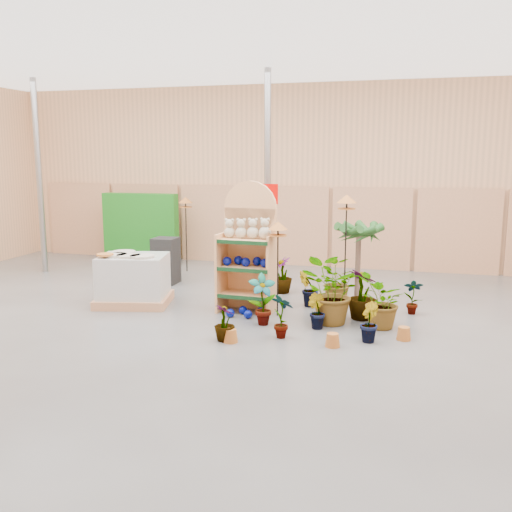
{
  "coord_description": "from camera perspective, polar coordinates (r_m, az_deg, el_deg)",
  "views": [
    {
      "loc": [
        2.93,
        -8.09,
        2.77
      ],
      "look_at": [
        0.3,
        1.5,
        1.0
      ],
      "focal_mm": 40.0,
      "sensor_mm": 36.0,
      "label": 1
    }
  ],
  "objects": [
    {
      "name": "room",
      "position": [
        9.48,
        -2.71,
        6.72
      ],
      "size": [
        15.2,
        12.1,
        4.7
      ],
      "color": "#515151",
      "rests_on": "ground"
    },
    {
      "name": "display_shelf",
      "position": [
        10.18,
        -0.73,
        0.41
      ],
      "size": [
        1.0,
        0.66,
        2.32
      ],
      "rotation": [
        0.0,
        0.0,
        -0.05
      ],
      "color": "tan",
      "rests_on": "ground"
    },
    {
      "name": "teddy_bears",
      "position": [
        10.0,
        -0.74,
        2.6
      ],
      "size": [
        0.86,
        0.23,
        0.37
      ],
      "color": "#BEB196",
      "rests_on": "display_shelf"
    },
    {
      "name": "gazing_balls_shelf",
      "position": [
        10.07,
        -0.95,
        -0.56
      ],
      "size": [
        0.85,
        0.29,
        0.16
      ],
      "color": "#040F81",
      "rests_on": "display_shelf"
    },
    {
      "name": "gazing_balls_floor",
      "position": [
        9.94,
        -1.06,
        -5.65
      ],
      "size": [
        0.63,
        0.39,
        0.15
      ],
      "color": "#040F81",
      "rests_on": "ground"
    },
    {
      "name": "pallet_stack",
      "position": [
        10.9,
        -12.15,
        -2.35
      ],
      "size": [
        1.52,
        1.35,
        0.97
      ],
      "rotation": [
        0.0,
        0.0,
        0.22
      ],
      "color": "tan",
      "rests_on": "ground"
    },
    {
      "name": "charcoal_planters",
      "position": [
        12.55,
        -9.01,
        -0.46
      ],
      "size": [
        0.5,
        0.5,
        1.0
      ],
      "color": "black",
      "rests_on": "ground"
    },
    {
      "name": "trellis_stock",
      "position": [
        15.02,
        -11.45,
        2.73
      ],
      "size": [
        2.0,
        0.3,
        1.8
      ],
      "primitive_type": "cube",
      "color": "#186B17",
      "rests_on": "ground"
    },
    {
      "name": "offer_sign",
      "position": [
        11.49,
        0.99,
        4.09
      ],
      "size": [
        0.5,
        0.08,
        2.2
      ],
      "color": "gray",
      "rests_on": "ground"
    },
    {
      "name": "bird_table_front",
      "position": [
        9.7,
        2.21,
        2.76
      ],
      "size": [
        0.34,
        0.34,
        1.66
      ],
      "color": "black",
      "rests_on": "ground"
    },
    {
      "name": "bird_table_right",
      "position": [
        9.85,
        9.06,
        5.23
      ],
      "size": [
        0.34,
        0.34,
        2.1
      ],
      "color": "black",
      "rests_on": "ground"
    },
    {
      "name": "bird_table_back",
      "position": [
        13.63,
        -7.06,
        5.33
      ],
      "size": [
        0.34,
        0.34,
        1.79
      ],
      "color": "black",
      "rests_on": "ground"
    },
    {
      "name": "palm",
      "position": [
        10.75,
        10.25,
        2.53
      ],
      "size": [
        0.7,
        0.7,
        1.63
      ],
      "color": "brown",
      "rests_on": "ground"
    },
    {
      "name": "potted_plant_0",
      "position": [
        9.36,
        0.64,
        -4.39
      ],
      "size": [
        0.54,
        0.47,
        0.86
      ],
      "primitive_type": "imported",
      "rotation": [
        0.0,
        0.0,
        0.45
      ],
      "color": "#1E4B1B",
      "rests_on": "ground"
    },
    {
      "name": "potted_plant_1",
      "position": [
        9.27,
        6.03,
        -5.52
      ],
      "size": [
        0.4,
        0.39,
        0.57
      ],
      "primitive_type": "imported",
      "rotation": [
        0.0,
        0.0,
        2.47
      ],
      "color": "#1E4B1B",
      "rests_on": "ground"
    },
    {
      "name": "potted_plant_2",
      "position": [
        9.47,
        7.3,
        -3.64
      ],
      "size": [
        0.97,
        0.85,
        1.07
      ],
      "primitive_type": "imported",
      "rotation": [
        0.0,
        0.0,
        3.15
      ],
      "color": "#1E4B1B",
      "rests_on": "ground"
    },
    {
      "name": "potted_plant_3",
      "position": [
        9.87,
        10.58,
        -3.77
      ],
      "size": [
        0.68,
        0.68,
        0.87
      ],
      "primitive_type": "imported",
      "rotation": [
        0.0,
        0.0,
        2.55
      ],
      "color": "#1E4B1B",
      "rests_on": "ground"
    },
    {
      "name": "potted_plant_4",
      "position": [
        10.39,
        15.44,
        -3.93
      ],
      "size": [
        0.34,
        0.24,
        0.64
      ],
      "primitive_type": "imported",
      "rotation": [
        0.0,
        0.0,
        3.18
      ],
      "color": "#1E4B1B",
      "rests_on": "ground"
    },
    {
      "name": "potted_plant_5",
      "position": [
        10.55,
        5.24,
        -3.27
      ],
      "size": [
        0.48,
        0.47,
        0.68
      ],
      "primitive_type": "imported",
      "rotation": [
        0.0,
        0.0,
        3.83
      ],
      "color": "#1E4B1B",
      "rests_on": "ground"
    },
    {
      "name": "potted_plant_6",
      "position": [
        10.85,
        7.87,
        -2.58
      ],
      "size": [
        0.96,
        0.93,
        0.82
      ],
      "primitive_type": "imported",
      "rotation": [
        0.0,
        0.0,
        2.59
      ],
      "color": "#1E4B1B",
      "rests_on": "ground"
    },
    {
      "name": "potted_plant_7",
      "position": [
        8.64,
        -3.17,
        -6.65
      ],
      "size": [
        0.43,
        0.43,
        0.56
      ],
      "primitive_type": "imported",
      "rotation": [
        0.0,
        0.0,
        2.63
      ],
      "color": "#1E4B1B",
      "rests_on": "ground"
    },
    {
      "name": "potted_plant_8",
      "position": [
        8.74,
        2.61,
        -5.98
      ],
      "size": [
        0.45,
        0.4,
        0.7
      ],
      "primitive_type": "imported",
      "rotation": [
        0.0,
        0.0,
        2.63
      ],
      "color": "#1E4B1B",
      "rests_on": "ground"
    },
    {
      "name": "potted_plant_9",
      "position": [
        8.75,
        11.18,
        -6.51
      ],
      "size": [
        0.34,
        0.39,
        0.6
      ],
      "primitive_type": "imported",
      "rotation": [
        0.0,
        0.0,
        1.84
      ],
      "color": "#1E4B1B",
      "rests_on": "ground"
    },
    {
      "name": "potted_plant_10",
      "position": [
        9.38,
        12.49,
        -4.5
      ],
      "size": [
        0.9,
        0.97,
        0.89
      ],
      "primitive_type": "imported",
      "rotation": [
        0.0,
        0.0,
        4.42
      ],
      "color": "#1E4B1B",
      "rests_on": "ground"
    },
    {
      "name": "potted_plant_11",
      "position": [
        11.56,
        2.62,
        -1.91
      ],
      "size": [
        0.56,
        0.56,
        0.74
      ],
      "primitive_type": "imported",
      "rotation": [
        0.0,
        0.0,
        5.18
      ],
      "color": "#1E4B1B",
      "rests_on": "ground"
    }
  ]
}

